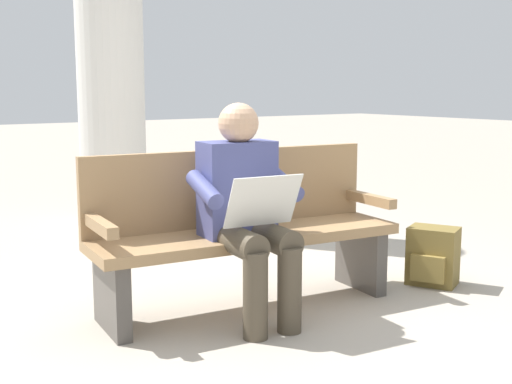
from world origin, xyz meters
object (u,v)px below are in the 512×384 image
at_px(bench_near, 242,227).
at_px(support_pillar, 109,13).
at_px(person_seated, 247,206).
at_px(backpack, 433,256).

relative_size(bench_near, support_pillar, 0.48).
distance_m(person_seated, backpack, 1.42).
bearing_deg(backpack, bench_near, -16.78).
height_order(backpack, support_pillar, support_pillar).
xyz_separation_m(bench_near, support_pillar, (-0.33, -2.60, 1.45)).
bearing_deg(support_pillar, bench_near, 82.86).
bearing_deg(bench_near, person_seated, 68.24).
distance_m(bench_near, support_pillar, 3.00).
bearing_deg(bench_near, backpack, 169.89).
bearing_deg(support_pillar, backpack, 106.84).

